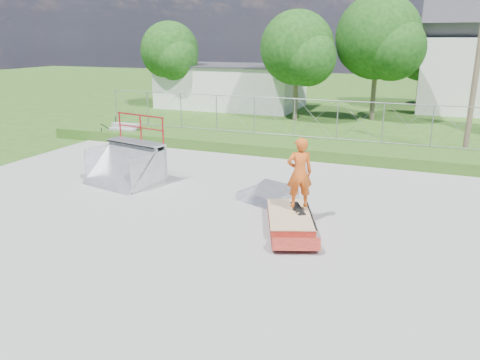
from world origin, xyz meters
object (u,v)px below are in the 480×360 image
(quarter_pipe, at_px, (122,152))
(flat_bank_ramp, at_px, (268,195))
(skater, at_px, (299,175))
(grind_box, at_px, (290,219))

(quarter_pipe, height_order, flat_bank_ramp, quarter_pipe)
(flat_bank_ramp, xyz_separation_m, skater, (1.35, -1.35, 1.16))
(quarter_pipe, bearing_deg, skater, 1.92)
(quarter_pipe, distance_m, skater, 6.79)
(flat_bank_ramp, bearing_deg, grind_box, -32.67)
(flat_bank_ramp, bearing_deg, skater, -23.64)
(quarter_pipe, xyz_separation_m, skater, (6.67, -1.24, 0.20))
(quarter_pipe, bearing_deg, flat_bank_ramp, 13.68)
(grind_box, height_order, flat_bank_ramp, flat_bank_ramp)
(grind_box, relative_size, quarter_pipe, 1.13)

